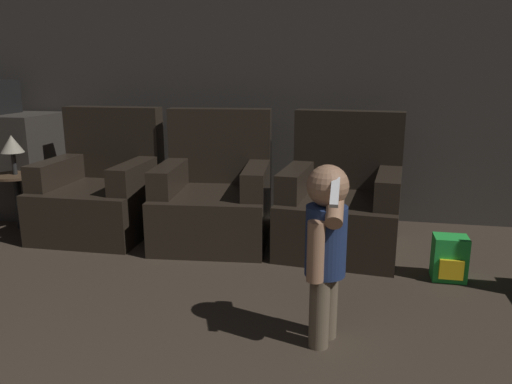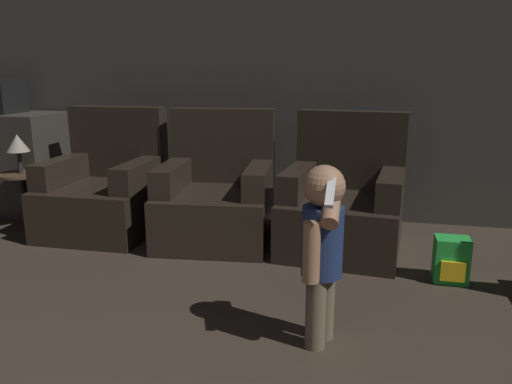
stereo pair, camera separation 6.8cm
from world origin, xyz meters
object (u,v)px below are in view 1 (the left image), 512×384
Objects in this scene: person_toddler at (326,241)px; toy_backpack at (449,258)px; lamp at (12,145)px; armchair_right at (342,204)px; armchair_middle at (215,198)px; armchair_left at (102,192)px.

toy_backpack is (0.73, 0.90, -0.38)m from person_toddler.
lamp is at bearing -98.68° from person_toddler.
armchair_right is at bearing 145.43° from toy_backpack.
armchair_middle is 3.50× the size of toy_backpack.
armchair_left is at bearing 5.35° from lamp.
armchair_right is 0.86m from toy_backpack.
armchair_left is 3.08× the size of lamp.
armchair_middle is 1.13× the size of person_toddler.
lamp is (-1.66, -0.07, 0.37)m from armchair_middle.
toy_backpack is at bearing 159.40° from person_toddler.
armchair_right is at bearing 1.46° from lamp.
armchair_right is (1.91, -0.00, 0.00)m from armchair_left.
toy_backpack is at bearing -10.91° from armchair_left.
armchair_left reaches higher than lamp.
armchair_left is at bearing -174.42° from armchair_right.
armchair_left is 1.13× the size of person_toddler.
armchair_middle and armchair_right have the same top height.
armchair_left is 2.64m from toy_backpack.
armchair_right is at bearing -0.55° from armchair_left.
person_toddler reaches higher than toy_backpack.
person_toddler is at bearing -36.92° from armchair_left.
armchair_left is 1.91m from armchair_right.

